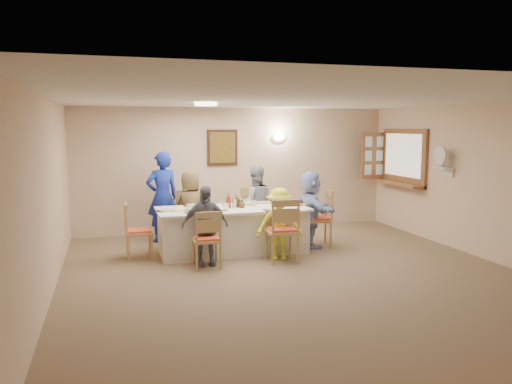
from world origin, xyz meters
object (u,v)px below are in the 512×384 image
object	(u,v)px
dining_table	(233,230)
condiment_ketchup	(228,201)
chair_front_left	(207,238)
chair_right_end	(317,218)
caregiver	(162,197)
chair_back_left	(190,217)
chair_back_right	(254,214)
diner_back_right	(255,204)
diner_front_right	(279,224)
chair_left_end	(139,231)
desk_fan	(442,159)
diner_front_left	(205,226)
diner_back_left	(191,208)
serving_hatch	(404,158)
chair_front_right	(282,229)
diner_right_end	(311,209)

from	to	relation	value
dining_table	condiment_ketchup	distance (m)	0.51
dining_table	chair_front_left	world-z (taller)	chair_front_left
chair_right_end	caregiver	distance (m)	2.86
chair_back_left	chair_back_right	distance (m)	1.20
condiment_ketchup	diner_back_right	bearing A→B (deg)	44.96
dining_table	diner_front_right	world-z (taller)	diner_front_right
chair_left_end	desk_fan	bearing A→B (deg)	-97.88
chair_right_end	diner_front_left	bearing A→B (deg)	-61.06
chair_back_right	chair_left_end	size ratio (longest dim) A/B	1.06
diner_back_left	diner_front_left	world-z (taller)	diner_back_left
chair_back_right	diner_back_right	world-z (taller)	diner_back_right
dining_table	caregiver	world-z (taller)	caregiver
diner_front_right	dining_table	bearing A→B (deg)	142.73
diner_front_left	chair_back_right	bearing A→B (deg)	48.41
chair_left_end	chair_back_left	bearing A→B (deg)	-50.99
chair_back_left	diner_front_left	distance (m)	1.49
chair_back_right	serving_hatch	bearing A→B (deg)	4.85
desk_fan	chair_right_end	bearing A→B (deg)	163.51
serving_hatch	diner_back_right	size ratio (longest dim) A/B	1.07
chair_front_left	condiment_ketchup	bearing A→B (deg)	-121.78
chair_back_right	chair_front_right	world-z (taller)	chair_front_right
diner_front_right	diner_back_right	bearing A→B (deg)	101.31
chair_back_right	diner_back_left	distance (m)	1.22
diner_front_right	caregiver	world-z (taller)	caregiver
serving_hatch	dining_table	bearing A→B (deg)	-168.92
serving_hatch	diner_front_right	world-z (taller)	serving_hatch
serving_hatch	chair_front_right	world-z (taller)	serving_hatch
dining_table	chair_back_right	distance (m)	1.01
chair_right_end	diner_right_end	size ratio (longest dim) A/B	0.75
chair_right_end	diner_front_left	world-z (taller)	diner_front_left
dining_table	chair_left_end	bearing A→B (deg)	180.00
desk_fan	diner_back_right	size ratio (longest dim) A/B	0.21
chair_back_left	condiment_ketchup	distance (m)	1.03
chair_front_left	caregiver	world-z (taller)	caregiver
chair_back_right	desk_fan	bearing A→B (deg)	-18.97
serving_hatch	chair_front_right	size ratio (longest dim) A/B	1.46
dining_table	diner_right_end	distance (m)	1.45
chair_left_end	condiment_ketchup	bearing A→B (deg)	-90.69
chair_front_right	chair_back_left	bearing A→B (deg)	-49.58
serving_hatch	condiment_ketchup	distance (m)	3.93
diner_back_left	serving_hatch	bearing A→B (deg)	176.53
diner_back_left	diner_front_right	distance (m)	1.82
diner_front_right	condiment_ketchup	xyz separation A→B (m)	(-0.67, 0.69, 0.30)
condiment_ketchup	dining_table	bearing A→B (deg)	-8.33
desk_fan	chair_front_right	bearing A→B (deg)	-176.55
serving_hatch	diner_front_left	distance (m)	4.65
caregiver	diner_back_left	bearing A→B (deg)	119.84
dining_table	chair_back_right	size ratio (longest dim) A/B	2.59
chair_back_left	chair_back_right	size ratio (longest dim) A/B	1.00
desk_fan	serving_hatch	bearing A→B (deg)	85.34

